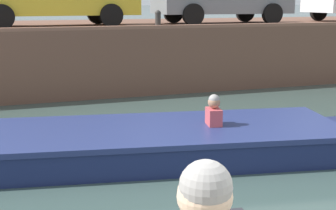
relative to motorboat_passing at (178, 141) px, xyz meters
name	(u,v)px	position (x,y,z in m)	size (l,w,h in m)	color
ground_plane	(156,160)	(-0.37, -0.05, -0.24)	(400.00, 400.00, 0.00)	#384C47
far_quay_wall	(81,52)	(-0.37, 7.61, 0.60)	(60.00, 6.00, 1.68)	brown
far_wall_coping	(97,28)	(-0.37, 4.73, 1.48)	(60.00, 0.24, 0.08)	brown
motorboat_passing	(178,141)	(0.00, 0.00, 0.00)	(6.80, 2.81, 0.96)	navy
mooring_bollard_mid	(158,19)	(1.19, 4.86, 1.68)	(0.15, 0.15, 0.45)	#2D2B28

